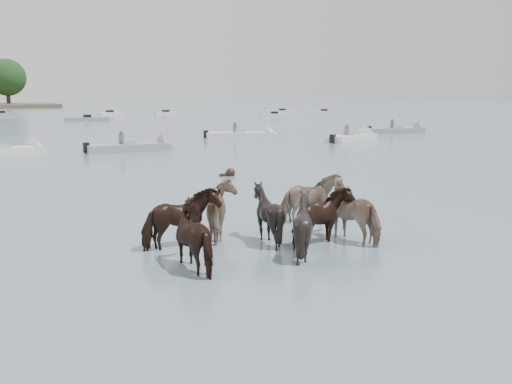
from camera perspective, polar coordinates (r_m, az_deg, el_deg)
name	(u,v)px	position (r m, az deg, el deg)	size (l,w,h in m)	color
ground	(266,262)	(12.21, 1.04, -7.17)	(400.00, 400.00, 0.00)	slate
pony_herd	(273,218)	(13.60, 1.76, -2.64)	(6.28, 4.07, 1.58)	black
swimming_pony	(229,173)	(24.86, -2.73, 1.89)	(0.72, 0.44, 0.44)	black
motorboat_a	(13,152)	(35.95, -23.44, 3.79)	(5.51, 3.72, 1.92)	silver
motorboat_b	(140,147)	(36.55, -11.66, 4.49)	(5.83, 1.89, 1.92)	gray
motorboat_c	(249,135)	(46.38, -0.70, 5.82)	(6.29, 2.67, 1.92)	silver
motorboat_d	(356,137)	(44.33, 10.13, 5.47)	(5.84, 3.90, 1.92)	silver
motorboat_e	(403,130)	(53.83, 14.72, 6.07)	(5.88, 2.78, 1.92)	gray
distant_flotilla	(38,117)	(86.66, -21.26, 7.11)	(105.58, 24.20, 0.93)	gray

